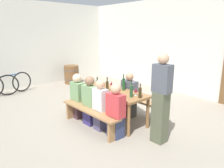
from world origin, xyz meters
TOP-DOWN VIEW (x-y plane):
  - ground_plane at (0.00, 0.00)m, footprint 24.00×24.00m
  - back_wall at (0.00, 3.38)m, footprint 14.00×0.20m
  - side_wall at (-4.68, 0.00)m, footprint 0.20×7.16m
  - tasting_table at (0.00, 0.00)m, footprint 1.84×0.72m
  - bench_near at (0.00, -0.66)m, footprint 1.74×0.30m
  - bench_far at (0.00, 0.66)m, footprint 1.74×0.30m
  - wine_bottle_0 at (-0.20, -0.28)m, footprint 0.07×0.07m
  - wine_bottle_1 at (0.18, 0.20)m, footprint 0.07×0.07m
  - wine_bottle_2 at (0.66, -0.05)m, footprint 0.07×0.07m
  - wine_bottle_3 at (0.82, 0.04)m, footprint 0.07×0.07m
  - wine_bottle_4 at (-0.01, -0.14)m, footprint 0.06×0.06m
  - wine_bottle_5 at (0.08, 0.29)m, footprint 0.07×0.07m
  - wine_glass_0 at (-0.16, 0.12)m, footprint 0.06×0.06m
  - wine_glass_1 at (0.66, 0.10)m, footprint 0.08×0.08m
  - wine_glass_2 at (-0.17, -0.11)m, footprint 0.07×0.07m
  - seated_guest_near_0 at (-0.69, -0.51)m, footprint 0.37×0.24m
  - seated_guest_near_1 at (-0.18, -0.51)m, footprint 0.40×0.24m
  - seated_guest_near_2 at (0.20, -0.51)m, footprint 0.32×0.24m
  - seated_guest_near_3 at (0.68, -0.51)m, footprint 0.38×0.24m
  - seated_guest_far_0 at (0.08, 0.51)m, footprint 0.42×0.24m
  - standing_host at (1.37, 0.00)m, footprint 0.34×0.24m
  - wine_barrel at (-3.94, 1.29)m, footprint 0.62×0.62m
  - parked_bicycle_1 at (-3.95, -1.18)m, footprint 0.35×1.67m

SIDE VIEW (x-z plane):
  - ground_plane at x=0.00m, z-range 0.00..0.00m
  - bench_near at x=0.00m, z-range 0.12..0.57m
  - bench_far at x=0.00m, z-range 0.12..0.57m
  - wine_barrel at x=-3.94m, z-range 0.00..0.73m
  - parked_bicycle_1 at x=-3.95m, z-range -0.08..0.82m
  - seated_guest_far_0 at x=0.08m, z-range -0.04..1.07m
  - seated_guest_near_0 at x=-0.69m, z-range -0.02..1.08m
  - seated_guest_near_3 at x=0.68m, z-range -0.03..1.09m
  - seated_guest_near_2 at x=0.20m, z-range -0.02..1.10m
  - seated_guest_near_1 at x=-0.18m, z-range -0.03..1.10m
  - tasting_table at x=0.00m, z-range 0.29..1.04m
  - standing_host at x=1.37m, z-range -0.02..1.71m
  - wine_glass_0 at x=-0.16m, z-range 0.78..0.94m
  - wine_bottle_3 at x=0.82m, z-range 0.71..1.02m
  - wine_glass_1 at x=0.66m, z-range 0.78..0.95m
  - wine_bottle_1 at x=0.18m, z-range 0.71..1.02m
  - wine_glass_2 at x=-0.17m, z-range 0.78..0.95m
  - wine_bottle_4 at x=-0.01m, z-range 0.71..1.04m
  - wine_bottle_0 at x=-0.20m, z-range 0.71..1.04m
  - wine_bottle_2 at x=0.66m, z-range 0.71..1.05m
  - wine_bottle_5 at x=0.08m, z-range 0.70..1.06m
  - back_wall at x=0.00m, z-range 0.00..3.20m
  - side_wall at x=-4.68m, z-range 0.00..3.20m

